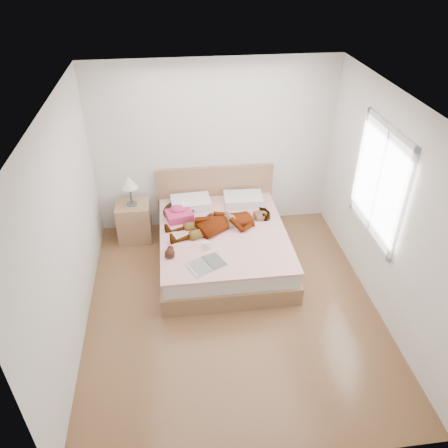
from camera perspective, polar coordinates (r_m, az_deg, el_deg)
The scene contains 11 objects.
ground at distance 5.65m, azimuth 1.10°, elevation -10.73°, with size 4.00×4.00×0.00m, color #513419.
woman at distance 6.08m, azimuth -0.41°, elevation 0.49°, with size 0.58×1.56×0.21m, color white.
hair at distance 6.47m, azimuth -5.91°, elevation 1.84°, with size 0.46×0.57×0.08m, color black.
phone at distance 6.36m, azimuth -5.32°, elevation 2.58°, with size 0.04×0.09×0.01m, color silver.
room_shell at distance 5.48m, azimuth 19.59°, elevation 5.06°, with size 4.00×4.00×4.00m.
bed at distance 6.25m, azimuth -0.21°, elevation -2.29°, with size 1.80×2.08×1.00m.
towel at distance 6.31m, azimuth -5.91°, elevation 1.32°, with size 0.42×0.36×0.19m.
magazine at distance 5.46m, azimuth -2.20°, elevation -5.26°, with size 0.55×0.48×0.03m.
coffee_mug at distance 5.70m, azimuth -2.35°, elevation -2.77°, with size 0.14×0.12×0.10m.
plush_toy at distance 5.61m, azimuth -7.09°, elevation -3.68°, with size 0.15×0.21×0.11m.
nightstand at distance 6.75m, azimuth -11.68°, elevation 0.71°, with size 0.50×0.44×1.06m.
Camera 1 is at (-0.61, -3.97, 3.97)m, focal length 35.00 mm.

